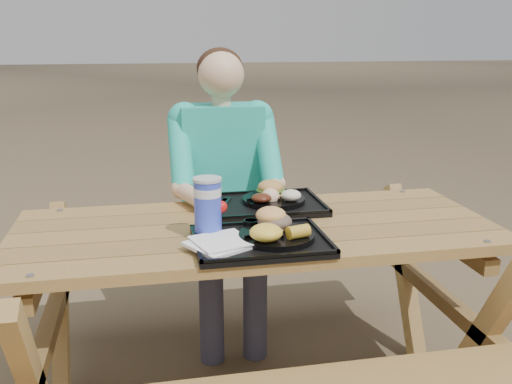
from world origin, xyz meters
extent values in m
cube|color=black|center=(-0.03, -0.21, 0.76)|extent=(0.45, 0.35, 0.02)
cube|color=black|center=(0.09, 0.21, 0.76)|extent=(0.45, 0.35, 0.02)
cylinder|color=black|center=(0.03, -0.21, 0.78)|extent=(0.26, 0.26, 0.02)
cylinder|color=black|center=(0.12, 0.22, 0.78)|extent=(0.26, 0.26, 0.02)
cube|color=white|center=(-0.17, -0.25, 0.78)|extent=(0.25, 0.25, 0.02)
cylinder|color=#1A31C9|center=(-0.19, -0.12, 0.87)|extent=(0.09, 0.09, 0.19)
cylinder|color=black|center=(-0.04, -0.09, 0.79)|extent=(0.05, 0.05, 0.03)
cylinder|color=gold|center=(0.03, -0.09, 0.79)|extent=(0.06, 0.06, 0.03)
ellipsoid|color=yellow|center=(-0.02, -0.27, 0.82)|extent=(0.11, 0.11, 0.05)
cube|color=black|center=(-0.09, 0.23, 0.77)|extent=(0.08, 0.18, 0.01)
ellipsoid|color=#532110|center=(0.05, 0.16, 0.81)|extent=(0.08, 0.08, 0.04)
ellipsoid|color=#ECE7C8|center=(0.18, 0.16, 0.81)|extent=(0.08, 0.08, 0.05)
camera|label=1|loc=(-0.40, -2.00, 1.44)|focal=40.00mm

